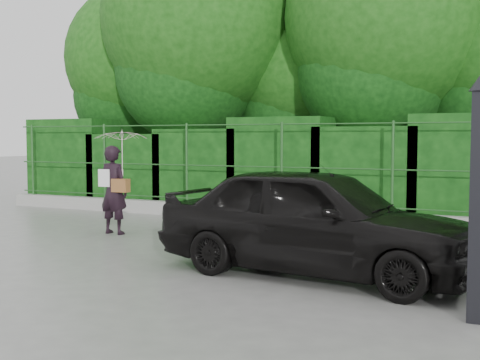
% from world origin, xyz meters
% --- Properties ---
extents(ground, '(80.00, 80.00, 0.00)m').
position_xyz_m(ground, '(0.00, 0.00, 0.00)').
color(ground, gray).
extents(kerb, '(14.00, 0.25, 0.30)m').
position_xyz_m(kerb, '(0.00, 4.50, 0.15)').
color(kerb, '#9E9E99').
rests_on(kerb, ground).
extents(fence, '(14.13, 0.06, 1.80)m').
position_xyz_m(fence, '(0.22, 4.50, 1.20)').
color(fence, '#214F1F').
rests_on(fence, kerb).
extents(hedge, '(14.20, 1.20, 2.26)m').
position_xyz_m(hedge, '(-0.06, 5.50, 1.04)').
color(hedge, black).
rests_on(hedge, ground).
extents(trees, '(17.10, 6.15, 8.08)m').
position_xyz_m(trees, '(1.14, 7.74, 4.62)').
color(trees, black).
rests_on(trees, ground).
extents(woman, '(0.95, 0.97, 1.92)m').
position_xyz_m(woman, '(-1.70, 1.71, 1.27)').
color(woman, black).
rests_on(woman, ground).
extents(car, '(4.36, 2.18, 1.43)m').
position_xyz_m(car, '(2.59, 0.08, 0.71)').
color(car, black).
rests_on(car, ground).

